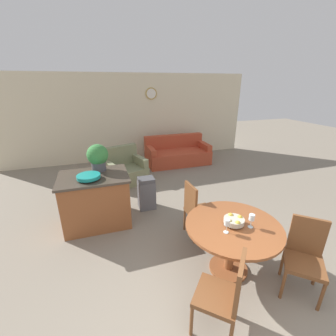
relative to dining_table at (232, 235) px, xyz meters
The scene contains 14 objects.
wall_back 5.34m from the dining_table, 94.94° to the left, with size 8.00×0.09×2.70m.
dining_table is the anchor object (origin of this frame).
dining_chair_near_left 0.85m from the dining_table, 126.88° to the right, with size 0.59×0.59×0.94m.
dining_chair_near_right 0.85m from the dining_table, 36.88° to the right, with size 0.59×0.59×0.94m.
dining_chair_far_side 0.85m from the dining_table, 98.12° to the left, with size 0.44×0.44×0.94m.
fruit_bowl 0.23m from the dining_table, 113.26° to the right, with size 0.26×0.26×0.12m.
wine_glass_left 0.36m from the dining_table, 148.60° to the right, with size 0.07×0.07×0.18m.
wine_glass_right 0.36m from the dining_table, 31.78° to the right, with size 0.07×0.07×0.18m.
kitchen_island 2.39m from the dining_table, 133.97° to the left, with size 1.16×0.86×0.93m.
teal_bowl 2.37m from the dining_table, 137.65° to the left, with size 0.38×0.38×0.08m.
potted_plant 2.57m from the dining_table, 128.53° to the left, with size 0.37×0.37×0.48m.
trash_bin 2.08m from the dining_table, 109.67° to the left, with size 0.33×0.28×0.66m.
couch 4.47m from the dining_table, 79.05° to the left, with size 1.92×1.01×0.84m.
armchair 3.53m from the dining_table, 105.54° to the left, with size 1.15×1.06×0.90m.
Camera 1 is at (-1.08, -0.92, 2.41)m, focal length 24.00 mm.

